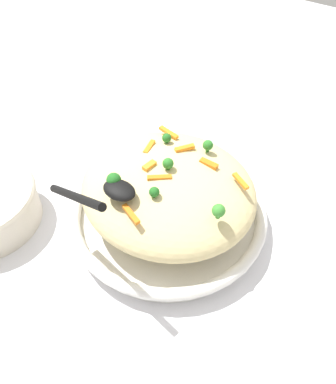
# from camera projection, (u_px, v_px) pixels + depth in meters

# --- Properties ---
(ground_plane) EXTENTS (2.40, 2.40, 0.00)m
(ground_plane) POSITION_uv_depth(u_px,v_px,m) (168.00, 222.00, 0.73)
(ground_plane) COLOR silver
(serving_bowl) EXTENTS (0.37, 0.37, 0.05)m
(serving_bowl) POSITION_uv_depth(u_px,v_px,m) (168.00, 213.00, 0.71)
(serving_bowl) COLOR white
(serving_bowl) RESTS_ON ground_plane
(pasta_mound) EXTENTS (0.31, 0.29, 0.10)m
(pasta_mound) POSITION_uv_depth(u_px,v_px,m) (168.00, 189.00, 0.66)
(pasta_mound) COLOR #DBC689
(pasta_mound) RESTS_ON serving_bowl
(carrot_piece_0) EXTENTS (0.03, 0.03, 0.01)m
(carrot_piece_0) POSITION_uv_depth(u_px,v_px,m) (185.00, 148.00, 0.66)
(carrot_piece_0) COLOR orange
(carrot_piece_0) RESTS_ON pasta_mound
(carrot_piece_1) EXTENTS (0.02, 0.04, 0.01)m
(carrot_piece_1) POSITION_uv_depth(u_px,v_px,m) (149.00, 147.00, 0.67)
(carrot_piece_1) COLOR orange
(carrot_piece_1) RESTS_ON pasta_mound
(carrot_piece_2) EXTENTS (0.04, 0.02, 0.01)m
(carrot_piece_2) POSITION_uv_depth(u_px,v_px,m) (169.00, 132.00, 0.70)
(carrot_piece_2) COLOR orange
(carrot_piece_2) RESTS_ON pasta_mound
(carrot_piece_3) EXTENTS (0.01, 0.03, 0.01)m
(carrot_piece_3) POSITION_uv_depth(u_px,v_px,m) (149.00, 166.00, 0.63)
(carrot_piece_3) COLOR orange
(carrot_piece_3) RESTS_ON pasta_mound
(carrot_piece_4) EXTENTS (0.04, 0.02, 0.01)m
(carrot_piece_4) POSITION_uv_depth(u_px,v_px,m) (131.00, 214.00, 0.57)
(carrot_piece_4) COLOR orange
(carrot_piece_4) RESTS_ON pasta_mound
(carrot_piece_5) EXTENTS (0.04, 0.03, 0.01)m
(carrot_piece_5) POSITION_uv_depth(u_px,v_px,m) (241.00, 181.00, 0.61)
(carrot_piece_5) COLOR orange
(carrot_piece_5) RESTS_ON pasta_mound
(carrot_piece_6) EXTENTS (0.04, 0.03, 0.01)m
(carrot_piece_6) POSITION_uv_depth(u_px,v_px,m) (160.00, 178.00, 0.61)
(carrot_piece_6) COLOR orange
(carrot_piece_6) RESTS_ON pasta_mound
(carrot_piece_7) EXTENTS (0.03, 0.01, 0.01)m
(carrot_piece_7) POSITION_uv_depth(u_px,v_px,m) (209.00, 164.00, 0.64)
(carrot_piece_7) COLOR orange
(carrot_piece_7) RESTS_ON pasta_mound
(broccoli_floret_0) EXTENTS (0.02, 0.02, 0.02)m
(broccoli_floret_0) POSITION_uv_depth(u_px,v_px,m) (167.00, 163.00, 0.62)
(broccoli_floret_0) COLOR #296820
(broccoli_floret_0) RESTS_ON pasta_mound
(broccoli_floret_1) EXTENTS (0.02, 0.02, 0.02)m
(broccoli_floret_1) POSITION_uv_depth(u_px,v_px,m) (167.00, 138.00, 0.67)
(broccoli_floret_1) COLOR #205B1C
(broccoli_floret_1) RESTS_ON pasta_mound
(broccoli_floret_2) EXTENTS (0.02, 0.02, 0.03)m
(broccoli_floret_2) POSITION_uv_depth(u_px,v_px,m) (219.00, 211.00, 0.55)
(broccoli_floret_2) COLOR #377928
(broccoli_floret_2) RESTS_ON pasta_mound
(broccoli_floret_3) EXTENTS (0.02, 0.02, 0.02)m
(broccoli_floret_3) POSITION_uv_depth(u_px,v_px,m) (208.00, 145.00, 0.66)
(broccoli_floret_3) COLOR #296820
(broccoli_floret_3) RESTS_ON pasta_mound
(broccoli_floret_4) EXTENTS (0.02, 0.02, 0.02)m
(broccoli_floret_4) POSITION_uv_depth(u_px,v_px,m) (154.00, 192.00, 0.58)
(broccoli_floret_4) COLOR #205B1C
(broccoli_floret_4) RESTS_ON pasta_mound
(broccoli_floret_5) EXTENTS (0.02, 0.02, 0.03)m
(broccoli_floret_5) POSITION_uv_depth(u_px,v_px,m) (114.00, 180.00, 0.59)
(broccoli_floret_5) COLOR #205B1C
(broccoli_floret_5) RESTS_ON pasta_mound
(serving_spoon) EXTENTS (0.15, 0.11, 0.09)m
(serving_spoon) POSITION_uv_depth(u_px,v_px,m) (104.00, 192.00, 0.56)
(serving_spoon) COLOR black
(serving_spoon) RESTS_ON pasta_mound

